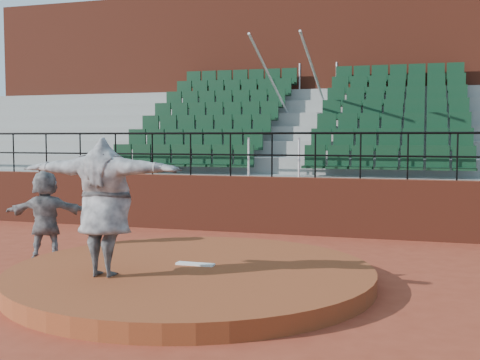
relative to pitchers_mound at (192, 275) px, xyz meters
name	(u,v)px	position (x,y,z in m)	size (l,w,h in m)	color
ground	(192,283)	(0.00, 0.00, -0.12)	(90.00, 90.00, 0.00)	maroon
pitchers_mound	(192,275)	(0.00, 0.00, 0.00)	(5.50, 5.50, 0.25)	brown
pitching_rubber	(195,264)	(0.00, 0.15, 0.14)	(0.60, 0.15, 0.03)	white
boundary_wall	(272,205)	(0.00, 5.00, 0.53)	(24.00, 0.30, 1.30)	maroon
wall_railing	(272,145)	(0.00, 5.00, 1.90)	(24.04, 0.05, 1.03)	black
seating_deck	(303,163)	(0.00, 8.64, 1.33)	(24.00, 5.97, 4.63)	gray
press_box_facade	(325,98)	(0.00, 12.60, 3.43)	(24.00, 3.00, 7.10)	maroon
pitcher	(104,207)	(-0.97, -0.88, 1.11)	(2.41, 0.66, 1.96)	black
fielder	(46,214)	(-3.23, 0.98, 0.68)	(1.50, 0.48, 1.61)	black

